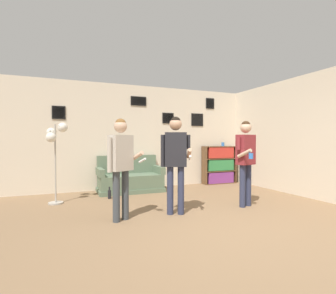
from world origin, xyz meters
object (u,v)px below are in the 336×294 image
person_player_foreground_center (176,155)px  drinking_cup (223,144)px  person_player_foreground_left (121,159)px  bottle_on_floor (109,194)px  bookshelf (219,165)px  person_watcher_holding_cup (246,154)px  couch (130,179)px  floor_lamp (55,141)px

person_player_foreground_center → drinking_cup: person_player_foreground_center is taller
person_player_foreground_left → bottle_on_floor: 1.85m
person_player_foreground_left → bookshelf: bearing=36.2°
person_watcher_holding_cup → bottle_on_floor: bearing=144.3°
bookshelf → couch: bearing=-175.8°
bookshelf → person_player_foreground_left: size_ratio=0.69×
person_watcher_holding_cup → bottle_on_floor: 2.94m
bookshelf → bottle_on_floor: (-3.31, -0.85, -0.44)m
couch → floor_lamp: (-1.67, -0.71, 0.95)m
person_player_foreground_left → person_watcher_holding_cup: person_watcher_holding_cup is taller
person_player_foreground_left → person_player_foreground_center: size_ratio=0.96×
floor_lamp → bookshelf: bearing=11.8°
bookshelf → person_player_foreground_center: size_ratio=0.66×
person_player_foreground_center → drinking_cup: (2.60, 2.48, 0.14)m
floor_lamp → bottle_on_floor: bearing=3.2°
floor_lamp → bottle_on_floor: (1.06, 0.06, -1.14)m
couch → person_player_foreground_left: size_ratio=0.99×
couch → drinking_cup: (2.83, 0.20, 0.85)m
floor_lamp → drinking_cup: bearing=11.5°
couch → person_player_foreground_left: (-0.70, -2.29, 0.67)m
person_player_foreground_left → couch: bearing=73.0°
person_player_foreground_left → person_player_foreground_center: (0.93, 0.01, 0.04)m
person_player_foreground_center → person_watcher_holding_cup: bearing=-0.3°
bottle_on_floor → drinking_cup: size_ratio=2.28×
floor_lamp → bottle_on_floor: size_ratio=6.25×
bookshelf → floor_lamp: size_ratio=0.68×
drinking_cup → bookshelf: bearing=-179.8°
floor_lamp → person_player_foreground_center: bearing=-39.7°
person_player_foreground_center → bottle_on_floor: bearing=117.1°
bottle_on_floor → couch: bearing=47.1°
person_player_foreground_center → drinking_cup: size_ratio=14.65×
person_player_foreground_center → couch: bearing=95.7°
floor_lamp → bottle_on_floor: 1.56m
couch → bookshelf: (2.70, 0.20, 0.25)m
person_watcher_holding_cup → floor_lamp: bearing=154.7°
bookshelf → drinking_cup: bearing=0.2°
couch → drinking_cup: bearing=4.0°
person_watcher_holding_cup → drinking_cup: 2.75m
bookshelf → person_player_foreground_left: (-3.40, -2.49, 0.42)m
person_player_foreground_left → drinking_cup: size_ratio=14.10×
floor_lamp → person_watcher_holding_cup: bearing=-25.3°
person_player_foreground_left → drinking_cup: bearing=35.2°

